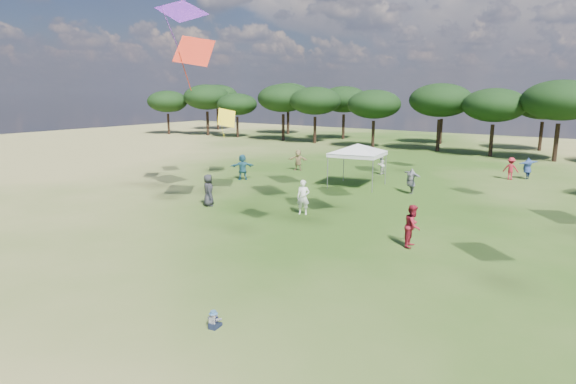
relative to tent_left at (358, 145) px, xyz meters
The scene contains 5 objects.
ground 23.70m from the tent_left, 74.11° to the right, with size 140.00×140.00×0.00m, color #325218.
tree_line 26.43m from the tent_left, 70.38° to the left, with size 108.78×17.63×7.77m.
tent_left is the anchor object (origin of this frame).
toddler 21.80m from the tent_left, 73.41° to the right, with size 0.38×0.41×0.54m.
festival_crowd 3.83m from the tent_left, ahead, with size 30.57×21.99×1.93m.
Camera 1 is at (8.61, -7.10, 6.56)m, focal length 30.00 mm.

